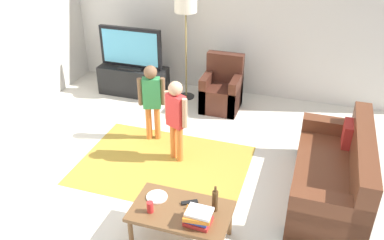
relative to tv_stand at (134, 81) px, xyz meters
name	(u,v)px	position (x,y,z in m)	size (l,w,h in m)	color
ground	(177,189)	(1.63, -2.30, -0.24)	(7.80, 7.80, 0.00)	beige
wall_back	(236,16)	(1.63, 0.70, 1.11)	(6.00, 0.12, 2.70)	silver
area_rug	(163,165)	(1.29, -1.88, -0.24)	(2.20, 1.60, 0.01)	#B28C33
tv_stand	(134,81)	(0.00, 0.00, 0.00)	(1.20, 0.44, 0.50)	black
tv	(131,49)	(0.00, -0.02, 0.60)	(1.10, 0.28, 0.71)	black
couch	(337,177)	(3.46, -1.84, 0.05)	(0.80, 1.80, 0.86)	brown
armchair	(222,91)	(1.62, -0.04, 0.05)	(0.60, 0.60, 0.90)	#472319
floor_lamp	(186,9)	(0.93, 0.15, 1.30)	(0.36, 0.36, 1.78)	#262626
child_near_tv	(152,96)	(0.91, -1.29, 0.44)	(0.36, 0.21, 1.14)	orange
child_center	(176,114)	(1.41, -1.68, 0.44)	(0.35, 0.23, 1.14)	orange
coffee_table	(181,213)	(1.97, -3.07, 0.13)	(1.00, 0.60, 0.42)	brown
book_stack	(198,217)	(2.18, -3.20, 0.25)	(0.28, 0.23, 0.15)	red
bottle	(215,201)	(2.29, -2.97, 0.30)	(0.06, 0.06, 0.29)	#4C3319
tv_remote	(190,202)	(2.02, -2.95, 0.19)	(0.17, 0.05, 0.02)	black
soda_can	(150,207)	(1.69, -3.19, 0.24)	(0.07, 0.07, 0.12)	red
plate	(157,197)	(1.67, -2.97, 0.18)	(0.22, 0.22, 0.02)	white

